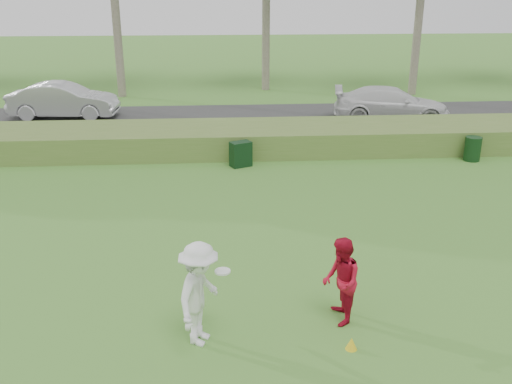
{
  "coord_description": "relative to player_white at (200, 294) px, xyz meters",
  "views": [
    {
      "loc": [
        -0.88,
        -8.48,
        5.96
      ],
      "look_at": [
        0.0,
        4.0,
        1.3
      ],
      "focal_mm": 40.0,
      "sensor_mm": 36.0,
      "label": 1
    }
  ],
  "objects": [
    {
      "name": "ground",
      "position": [
        1.24,
        -0.05,
        -0.94
      ],
      "size": [
        120.0,
        120.0,
        0.0
      ],
      "primitive_type": "plane",
      "color": "#3A7727",
      "rests_on": "ground"
    },
    {
      "name": "reed_strip",
      "position": [
        1.24,
        11.95,
        -0.49
      ],
      "size": [
        80.0,
        3.0,
        0.9
      ],
      "primitive_type": "cube",
      "color": "#4F712D",
      "rests_on": "ground"
    },
    {
      "name": "park_road",
      "position": [
        1.24,
        16.95,
        -0.91
      ],
      "size": [
        80.0,
        6.0,
        0.06
      ],
      "primitive_type": "cube",
      "color": "#2D2D2D",
      "rests_on": "ground"
    },
    {
      "name": "player_white",
      "position": [
        0.0,
        0.0,
        0.0
      ],
      "size": [
        1.12,
        1.4,
        1.89
      ],
      "rotation": [
        0.0,
        0.0,
        1.17
      ],
      "color": "white",
      "rests_on": "ground"
    },
    {
      "name": "player_red",
      "position": [
        2.54,
        0.46,
        -0.12
      ],
      "size": [
        0.64,
        0.82,
        1.66
      ],
      "primitive_type": "imported",
      "rotation": [
        0.0,
        0.0,
        -1.59
      ],
      "color": "#AC0E26",
      "rests_on": "ground"
    },
    {
      "name": "cone_yellow",
      "position": [
        2.58,
        -0.42,
        -0.83
      ],
      "size": [
        0.2,
        0.2,
        0.22
      ],
      "primitive_type": "cone",
      "color": "yellow",
      "rests_on": "ground"
    },
    {
      "name": "utility_cabinet",
      "position": [
        1.15,
        10.0,
        -0.52
      ],
      "size": [
        0.8,
        0.68,
        0.86
      ],
      "primitive_type": "cube",
      "rotation": [
        0.0,
        0.0,
        0.43
      ],
      "color": "black",
      "rests_on": "ground"
    },
    {
      "name": "trash_bin",
      "position": [
        9.28,
        10.1,
        -0.52
      ],
      "size": [
        0.62,
        0.62,
        0.84
      ],
      "primitive_type": "cylinder",
      "rotation": [
        0.0,
        0.0,
        0.1
      ],
      "color": "black",
      "rests_on": "ground"
    },
    {
      "name": "car_mid",
      "position": [
        -6.54,
        17.64,
        -0.09
      ],
      "size": [
        4.9,
        1.99,
        1.58
      ],
      "primitive_type": "imported",
      "rotation": [
        0.0,
        0.0,
        1.5
      ],
      "color": "silver",
      "rests_on": "park_road"
    },
    {
      "name": "car_right",
      "position": [
        8.13,
        16.12,
        -0.15
      ],
      "size": [
        5.34,
        2.98,
        1.46
      ],
      "primitive_type": "imported",
      "rotation": [
        0.0,
        0.0,
        1.38
      ],
      "color": "silver",
      "rests_on": "park_road"
    }
  ]
}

